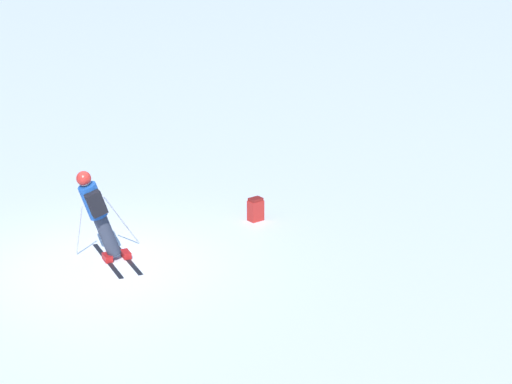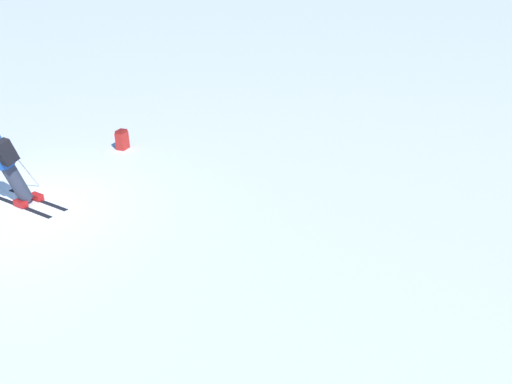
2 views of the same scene
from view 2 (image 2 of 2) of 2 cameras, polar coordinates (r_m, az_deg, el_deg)
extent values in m
plane|color=white|center=(10.70, -25.37, -1.88)|extent=(300.00, 300.00, 0.00)
cube|color=black|center=(11.00, -23.73, -0.80)|extent=(0.71, 1.69, 0.01)
cube|color=black|center=(10.83, -25.24, -1.50)|extent=(0.71, 1.69, 0.01)
cube|color=#B21919|center=(10.97, -23.78, -0.49)|extent=(0.23, 0.31, 0.12)
cube|color=#B21919|center=(10.80, -25.31, -1.19)|extent=(0.23, 0.31, 0.12)
cylinder|color=#2D3342|center=(10.64, -25.67, 1.03)|extent=(0.56, 0.42, 0.87)
cube|color=black|center=(10.07, -26.70, 4.09)|extent=(0.44, 0.31, 0.50)
cylinder|color=#B7B7BC|center=(11.03, -24.97, 2.60)|extent=(0.94, 0.21, 1.28)
cube|color=#AD231E|center=(13.20, -15.04, 5.69)|extent=(0.33, 0.26, 0.44)
cube|color=maroon|center=(13.13, -15.16, 6.72)|extent=(0.30, 0.24, 0.06)
camera|label=1|loc=(6.37, 117.22, 7.98)|focal=60.00mm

